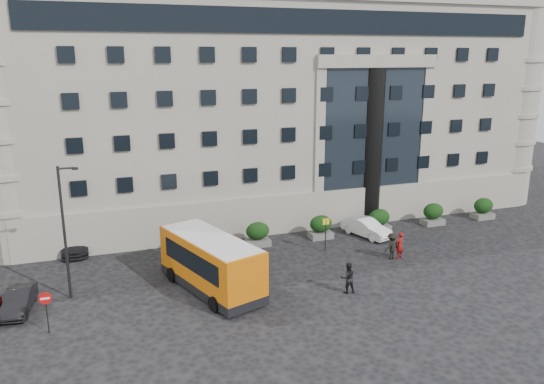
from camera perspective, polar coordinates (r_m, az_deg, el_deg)
The scene contains 21 objects.
ground at distance 33.12m, azimuth 0.64°, elevation -10.46°, with size 120.00×120.00×0.00m, color black.
civic_building at distance 53.00m, azimuth -1.35°, elevation 9.16°, with size 44.00×24.00×18.00m, color gray.
entrance_column at distance 45.09m, azimuth 10.63°, elevation 4.75°, with size 1.80×1.80×13.00m, color black.
hedge_a at distance 38.82m, azimuth -8.91°, elevation -5.31°, with size 1.80×1.26×1.84m.
hedge_b at distance 39.98m, azimuth -1.55°, elevation -4.53°, with size 1.80×1.26×1.84m.
hedge_c at distance 41.77m, azimuth 5.27°, elevation -3.74°, with size 1.80×1.26×1.84m.
hedge_d at distance 44.10m, azimuth 11.45°, elevation -2.98°, with size 1.80×1.26×1.84m.
hedge_e at distance 46.89m, azimuth 16.94°, elevation -2.27°, with size 1.80×1.26×1.84m.
hedge_f at distance 50.07m, azimuth 21.76°, elevation -1.63°, with size 1.80×1.26×1.84m.
street_lamp at distance 32.71m, azimuth -21.38°, elevation -3.62°, with size 1.16×0.18×8.00m.
bus_stop_sign at distance 38.75m, azimuth 5.80°, elevation -3.98°, with size 0.50×0.08×2.52m.
no_entry_sign at distance 29.98m, azimuth -23.15°, elevation -11.05°, with size 0.64×0.16×2.32m.
minibus at distance 32.63m, azimuth -6.60°, elevation -7.42°, with size 5.17×8.55×3.37m.
red_truck at distance 44.07m, azimuth -22.98°, elevation -3.42°, with size 2.77×4.88×2.48m.
parked_car_b at distance 33.53m, azimuth -25.57°, elevation -10.50°, with size 1.32×3.79×1.25m, color black.
parked_car_c at distance 41.50m, azimuth -20.55°, elevation -5.14°, with size 1.88×4.61×1.34m, color black.
parked_car_d at distance 46.60m, azimuth -26.77°, elevation -3.58°, with size 2.48×5.37×1.49m, color black.
white_taxi at distance 42.73m, azimuth 10.12°, elevation -3.79°, with size 1.50×4.29×1.41m, color white.
pedestrian_a at distance 38.65m, azimuth 13.57°, elevation -5.59°, with size 0.70×0.46×1.92m, color maroon.
pedestrian_b at distance 32.69m, azimuth 8.15°, elevation -9.12°, with size 0.93×0.73×1.92m, color black.
pedestrian_c at distance 38.37m, azimuth 12.75°, elevation -5.70°, with size 1.23×0.71×1.90m, color black.
Camera 1 is at (-10.23, -28.20, 14.05)m, focal length 35.00 mm.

